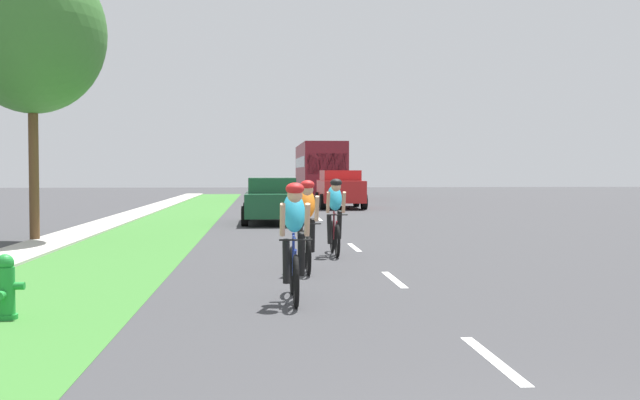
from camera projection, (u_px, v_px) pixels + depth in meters
name	position (u px, v px, depth m)	size (l,w,h in m)	color
ground_plane	(329.00, 227.00, 23.15)	(120.00, 120.00, 0.00)	#38383A
grass_verge	(163.00, 228.00, 22.74)	(2.89, 70.00, 0.01)	#38722D
sidewalk_concrete	(94.00, 229.00, 22.58)	(1.25, 70.00, 0.10)	#B2ADA3
lane_markings_center	(319.00, 219.00, 27.13)	(0.12, 52.71, 0.01)	white
fire_hydrant_green	(5.00, 288.00, 8.68)	(0.44, 0.38, 0.76)	#1E8C33
cyclist_lead	(294.00, 240.00, 9.89)	(0.42, 1.72, 1.58)	black
cyclist_trailing	(307.00, 225.00, 12.83)	(0.42, 1.72, 1.58)	black
cyclist_distant	(335.00, 216.00, 15.40)	(0.42, 1.72, 1.58)	black
sedan_dark_green	(272.00, 200.00, 25.09)	(1.98, 4.30, 1.52)	#194C2D
suv_red	(340.00, 188.00, 35.56)	(2.15, 4.70, 1.79)	red
bus_maroon	(319.00, 168.00, 48.10)	(2.78, 11.60, 3.48)	maroon
street_tree_near	(32.00, 33.00, 18.35)	(3.59, 3.59, 7.10)	brown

